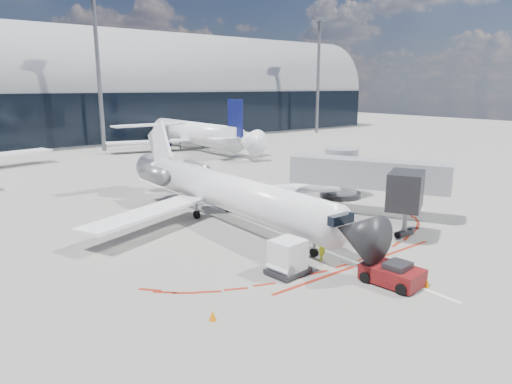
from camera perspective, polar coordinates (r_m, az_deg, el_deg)
ground at (r=36.94m, az=-0.85°, el=-3.67°), size 260.00×260.00×0.00m
apron_centerline at (r=38.50m, az=-2.62°, el=-2.98°), size 0.25×40.00×0.01m
apron_stop_bar at (r=29.01m, az=12.93°, el=-8.79°), size 14.00×0.25×0.01m
terminal_building at (r=95.79m, az=-25.07°, el=10.62°), size 150.00×24.15×24.00m
jet_bridge at (r=40.66m, az=12.89°, el=1.92°), size 10.03×15.20×4.90m
light_mast_centre at (r=80.78m, az=-19.07°, el=13.71°), size 0.70×0.70×25.00m
light_mast_east at (r=107.81m, az=7.77°, el=13.96°), size 0.70×0.70×25.00m
regional_jet at (r=37.08m, az=-4.37°, el=0.32°), size 24.05×29.66×7.43m
pushback_tug at (r=26.60m, az=16.69°, el=-9.76°), size 2.50×5.12×1.31m
ramp_worker at (r=28.92m, az=8.19°, el=-6.61°), size 0.84×0.78×1.93m
uld_container at (r=26.64m, az=4.00°, el=-8.14°), size 2.41×2.12×2.07m
safety_cone_left at (r=22.07m, az=-5.44°, el=-15.12°), size 0.36×0.36×0.49m
safety_cone_right at (r=26.86m, az=20.51°, el=-10.50°), size 0.41×0.41×0.57m
bg_airliner_1 at (r=81.19m, az=-8.51°, el=9.31°), size 33.96×35.96×10.99m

